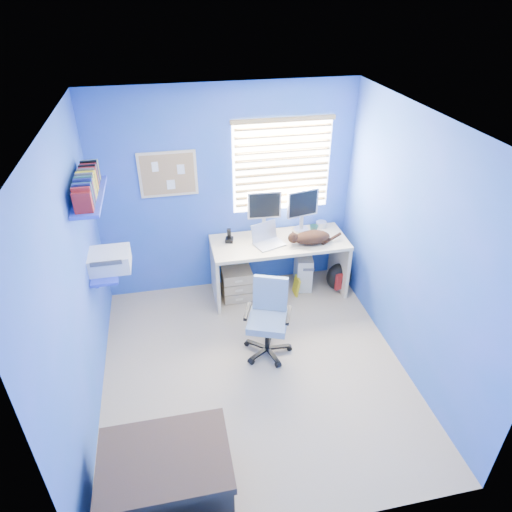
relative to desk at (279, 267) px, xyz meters
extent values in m
cube|color=tan|center=(-0.56, -1.26, -0.37)|extent=(3.00, 3.20, 0.00)
cube|color=white|center=(-0.56, -1.26, 2.13)|extent=(3.00, 3.20, 0.00)
cube|color=blue|center=(-0.56, 0.34, 0.88)|extent=(3.00, 0.01, 2.50)
cube|color=blue|center=(-0.56, -2.86, 0.88)|extent=(3.00, 0.01, 2.50)
cube|color=blue|center=(-2.06, -1.26, 0.88)|extent=(0.01, 3.20, 2.50)
cube|color=blue|center=(0.94, -1.26, 0.88)|extent=(0.01, 3.20, 2.50)
cube|color=beige|center=(0.00, 0.00, 0.00)|extent=(1.61, 0.65, 0.74)
cube|color=silver|center=(-0.14, -0.06, 0.48)|extent=(0.40, 0.36, 0.22)
cube|color=silver|center=(-0.13, 0.26, 0.64)|extent=(0.41, 0.14, 0.54)
cube|color=silver|center=(0.33, 0.21, 0.64)|extent=(0.42, 0.20, 0.54)
cube|color=black|center=(-0.58, 0.12, 0.45)|extent=(0.11, 0.13, 0.17)
imported|color=#296051|center=(0.46, 0.11, 0.42)|extent=(0.10, 0.09, 0.10)
cylinder|color=silver|center=(0.60, 0.24, 0.41)|extent=(0.13, 0.13, 0.07)
ellipsoid|color=black|center=(0.36, -0.12, 0.45)|extent=(0.44, 0.25, 0.15)
cube|color=beige|center=(0.35, 0.11, -0.14)|extent=(0.26, 0.47, 0.45)
cube|color=tan|center=(-0.52, -0.01, -0.17)|extent=(0.35, 0.28, 0.41)
cube|color=yellow|center=(0.21, -0.09, -0.25)|extent=(0.03, 0.17, 0.24)
ellipsoid|color=black|center=(0.76, -0.09, -0.19)|extent=(0.38, 0.34, 0.37)
cube|color=brown|center=(-1.47, -2.39, -0.15)|extent=(0.93, 0.66, 0.45)
cylinder|color=black|center=(-0.38, -1.03, -0.34)|extent=(0.62, 0.62, 0.06)
cylinder|color=black|center=(-0.38, -1.03, -0.15)|extent=(0.06, 0.06, 0.32)
cube|color=#7D96B3|center=(-0.38, -1.03, 0.05)|extent=(0.50, 0.50, 0.08)
cube|color=#7D96B3|center=(-0.31, -0.86, 0.27)|extent=(0.35, 0.18, 0.37)
cube|color=white|center=(0.09, 0.33, 1.18)|extent=(1.15, 0.01, 1.10)
cube|color=tan|center=(0.09, 0.30, 1.18)|extent=(1.10, 0.03, 1.00)
cube|color=beige|center=(-1.21, 0.33, 1.18)|extent=(0.64, 0.02, 0.52)
cube|color=tan|center=(-1.21, 0.32, 1.18)|extent=(0.58, 0.01, 0.46)
cube|color=blue|center=(-1.92, -0.51, 0.55)|extent=(0.26, 0.55, 0.03)
cube|color=silver|center=(-1.88, -0.51, 0.65)|extent=(0.42, 0.34, 0.18)
cube|color=blue|center=(-1.93, -0.51, 1.35)|extent=(0.24, 0.90, 0.03)
cube|color=navy|center=(-1.94, -0.51, 1.48)|extent=(0.15, 0.80, 0.22)
camera|label=1|loc=(-1.22, -4.53, 3.06)|focal=32.00mm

